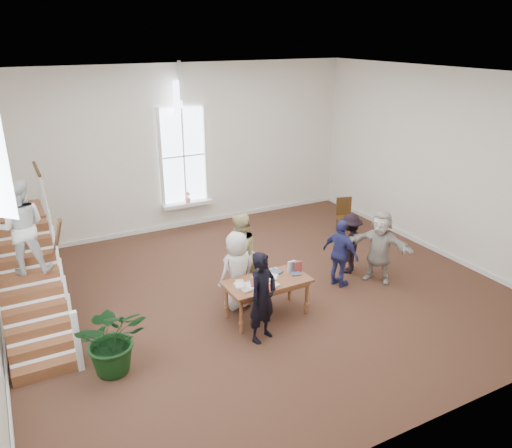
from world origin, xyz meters
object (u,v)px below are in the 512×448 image
elderly_woman (237,270)px  woman_cluster_c (379,246)px  woman_cluster_b (350,244)px  library_table (266,285)px  police_officer (263,297)px  person_yellow (240,254)px  side_chair (345,214)px  floor_plant (113,338)px  woman_cluster_a (341,254)px

elderly_woman → woman_cluster_c: (3.27, -0.43, 0.02)m
woman_cluster_b → library_table: bearing=-18.6°
police_officer → person_yellow: size_ratio=0.96×
elderly_woman → person_yellow: person_yellow is taller
library_table → side_chair: bearing=33.9°
library_table → floor_plant: (-3.02, -0.34, -0.07)m
elderly_woman → side_chair: 4.89m
library_table → person_yellow: (-0.04, 1.10, 0.20)m
woman_cluster_a → floor_plant: size_ratio=1.23×
woman_cluster_b → side_chair: 2.44m
police_officer → elderly_woman: 1.25m
police_officer → woman_cluster_c: police_officer is taller
person_yellow → floor_plant: person_yellow is taller
library_table → woman_cluster_a: woman_cluster_a is taller
side_chair → woman_cluster_c: bearing=-94.6°
person_yellow → floor_plant: (-2.98, -1.44, -0.27)m
woman_cluster_b → woman_cluster_c: woman_cluster_c is taller
police_officer → woman_cluster_a: police_officer is taller
library_table → woman_cluster_c: bearing=2.1°
library_table → person_yellow: size_ratio=0.94×
elderly_woman → person_yellow: bearing=-131.2°
side_chair → elderly_woman: bearing=-135.4°
woman_cluster_c → side_chair: size_ratio=1.66×
woman_cluster_a → side_chair: bearing=-56.7°
woman_cluster_a → woman_cluster_c: woman_cluster_c is taller
woman_cluster_c → floor_plant: (-5.95, -0.51, -0.21)m
library_table → person_yellow: person_yellow is taller
police_officer → woman_cluster_b: police_officer is taller
person_yellow → woman_cluster_c: size_ratio=1.08×
person_yellow → side_chair: person_yellow is taller
woman_cluster_c → elderly_woman: bearing=-131.9°
police_officer → woman_cluster_b: bearing=3.0°
person_yellow → police_officer: bearing=50.1°
library_table → side_chair: (4.01, 2.82, -0.13)m
woman_cluster_a → person_yellow: bearing=52.7°
woman_cluster_b → woman_cluster_c: (0.30, -0.65, 0.12)m
woman_cluster_b → side_chair: woman_cluster_b is taller
woman_cluster_b → police_officer: bearing=-10.3°
elderly_woman → woman_cluster_c: woman_cluster_c is taller
floor_plant → side_chair: (7.03, 3.16, -0.06)m
elderly_woman → woman_cluster_b: size_ratio=1.14×
police_officer → floor_plant: bearing=150.5°
elderly_woman → floor_plant: 2.85m
library_table → woman_cluster_b: woman_cluster_b is taller
elderly_woman → woman_cluster_b: (2.97, 0.22, -0.10)m
woman_cluster_b → floor_plant: (-5.65, -1.16, -0.09)m
woman_cluster_c → person_yellow: bearing=-141.8°
person_yellow → side_chair: 4.41m
woman_cluster_b → woman_cluster_c: bearing=78.9°
elderly_woman → woman_cluster_a: size_ratio=1.06×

